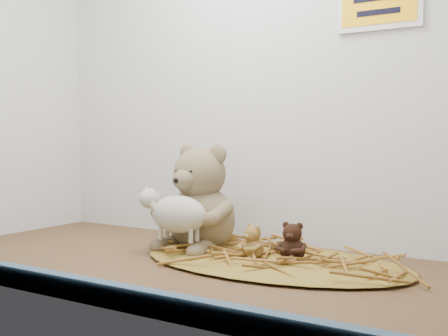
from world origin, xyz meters
The scene contains 7 objects.
alcove_shell centered at (0.00, 9.00, 45.00)cm, with size 120.40×60.20×90.40cm.
front_rail centered at (0.00, -28.80, 1.80)cm, with size 119.28×2.20×3.60cm, color #3E6077.
straw_bed centered at (14.90, 9.65, 0.56)cm, with size 57.62×33.46×1.12cm, color brown.
main_teddy centered at (-5.32, 13.97, 12.02)cm, with size 19.39×20.47×24.04cm, color olive, non-canonical shape.
toy_lamb centered at (-5.32, 5.36, 9.10)cm, with size 17.31×10.56×11.18cm, color beige, non-canonical shape.
mini_teddy_tan centered at (10.92, 8.76, 4.56)cm, with size 5.55×5.86×6.89cm, color olive, non-canonical shape.
mini_teddy_brown centered at (18.88, 10.54, 5.03)cm, with size 6.31×6.66×7.83cm, color black, non-canonical shape.
Camera 1 is at (65.30, -90.70, 25.53)cm, focal length 45.00 mm.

